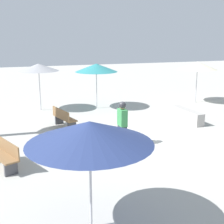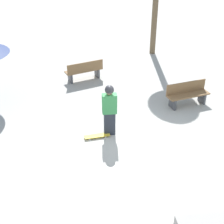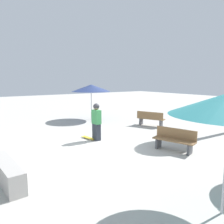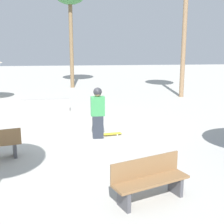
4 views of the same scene
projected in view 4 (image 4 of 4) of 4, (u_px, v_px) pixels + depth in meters
ground_plane at (71, 134)px, 10.68m from camera, size 60.00×60.00×0.00m
skater_main at (98, 111)px, 10.03m from camera, size 0.28×0.45×1.67m
skateboard at (110, 134)px, 10.46m from camera, size 0.33×0.82×0.07m
concrete_ledge at (45, 106)px, 13.89m from camera, size 0.55×2.13×0.57m
bench_far at (149, 180)px, 6.17m from camera, size 1.03×1.65×0.85m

